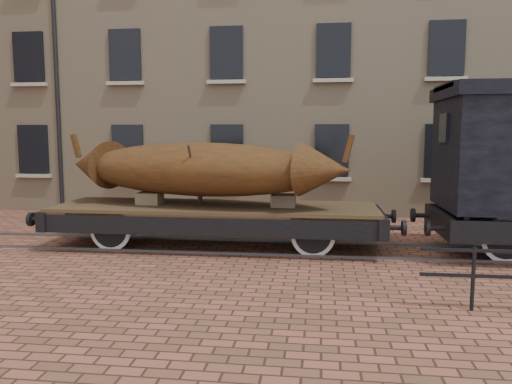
# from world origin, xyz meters

# --- Properties ---
(ground) EXTENTS (90.00, 90.00, 0.00)m
(ground) POSITION_xyz_m (0.00, 0.00, 0.00)
(ground) COLOR brown
(warehouse_cream) EXTENTS (40.00, 10.19, 14.00)m
(warehouse_cream) POSITION_xyz_m (3.00, 9.99, 7.00)
(warehouse_cream) COLOR #C3AE8A
(warehouse_cream) RESTS_ON ground
(rail_track) EXTENTS (30.00, 1.52, 0.06)m
(rail_track) POSITION_xyz_m (0.00, 0.00, 0.03)
(rail_track) COLOR #59595E
(rail_track) RESTS_ON ground
(flatcar_wagon) EXTENTS (8.68, 2.36, 1.31)m
(flatcar_wagon) POSITION_xyz_m (-1.86, -0.00, 0.82)
(flatcar_wagon) COLOR #483523
(flatcar_wagon) RESTS_ON ground
(iron_boat) EXTENTS (7.27, 3.18, 1.72)m
(iron_boat) POSITION_xyz_m (-2.23, -0.00, 1.90)
(iron_boat) COLOR #5B3412
(iron_boat) RESTS_ON flatcar_wagon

